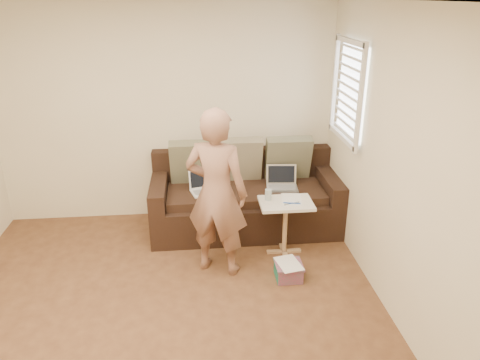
{
  "coord_description": "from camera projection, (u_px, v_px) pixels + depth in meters",
  "views": [
    {
      "loc": [
        0.35,
        -3.05,
        2.65
      ],
      "look_at": [
        0.8,
        1.4,
        0.78
      ],
      "focal_mm": 33.55,
      "sensor_mm": 36.0,
      "label": 1
    }
  ],
  "objects": [
    {
      "name": "floor",
      "position": [
        163.0,
        332.0,
        3.79
      ],
      "size": [
        4.5,
        4.5,
        0.0
      ],
      "primitive_type": "plane",
      "color": "#4E2F1C",
      "rests_on": "ground"
    },
    {
      "name": "ceiling",
      "position": [
        135.0,
        1.0,
        2.78
      ],
      "size": [
        4.5,
        4.5,
        0.0
      ],
      "primitive_type": "plane",
      "rotation": [
        3.14,
        0.0,
        0.0
      ],
      "color": "white",
      "rests_on": "wall_back"
    },
    {
      "name": "wall_back",
      "position": [
        166.0,
        115.0,
        5.35
      ],
      "size": [
        4.0,
        0.0,
        4.0
      ],
      "primitive_type": "plane",
      "rotation": [
        1.57,
        0.0,
        0.0
      ],
      "color": "beige",
      "rests_on": "ground"
    },
    {
      "name": "wall_right",
      "position": [
        412.0,
        181.0,
        3.47
      ],
      "size": [
        0.0,
        4.5,
        4.5
      ],
      "primitive_type": "plane",
      "rotation": [
        1.57,
        0.0,
        -1.57
      ],
      "color": "beige",
      "rests_on": "ground"
    },
    {
      "name": "window_blinds",
      "position": [
        348.0,
        91.0,
        4.69
      ],
      "size": [
        0.12,
        0.88,
        1.08
      ],
      "primitive_type": null,
      "color": "white",
      "rests_on": "wall_right"
    },
    {
      "name": "sofa",
      "position": [
        245.0,
        195.0,
        5.33
      ],
      "size": [
        2.2,
        0.95,
        0.85
      ],
      "primitive_type": null,
      "color": "black",
      "rests_on": "ground"
    },
    {
      "name": "pillow_left",
      "position": [
        193.0,
        162.0,
        5.32
      ],
      "size": [
        0.55,
        0.29,
        0.57
      ],
      "primitive_type": null,
      "rotation": [
        0.28,
        0.0,
        0.0
      ],
      "color": "#5D5F46",
      "rests_on": "sofa"
    },
    {
      "name": "pillow_mid",
      "position": [
        239.0,
        160.0,
        5.41
      ],
      "size": [
        0.55,
        0.27,
        0.57
      ],
      "primitive_type": null,
      "rotation": [
        0.24,
        0.0,
        0.0
      ],
      "color": "#777455",
      "rests_on": "sofa"
    },
    {
      "name": "pillow_right",
      "position": [
        288.0,
        158.0,
        5.46
      ],
      "size": [
        0.55,
        0.28,
        0.57
      ],
      "primitive_type": null,
      "rotation": [
        0.26,
        0.0,
        0.0
      ],
      "color": "#5D5F46",
      "rests_on": "sofa"
    },
    {
      "name": "laptop_silver",
      "position": [
        282.0,
        189.0,
        5.26
      ],
      "size": [
        0.38,
        0.29,
        0.24
      ],
      "primitive_type": null,
      "rotation": [
        0.0,
        0.0,
        -0.1
      ],
      "color": "#B7BABC",
      "rests_on": "sofa"
    },
    {
      "name": "laptop_white",
      "position": [
        206.0,
        193.0,
        5.17
      ],
      "size": [
        0.39,
        0.33,
        0.25
      ],
      "primitive_type": null,
      "rotation": [
        0.0,
        0.0,
        0.27
      ],
      "color": "white",
      "rests_on": "sofa"
    },
    {
      "name": "person",
      "position": [
        217.0,
        193.0,
        4.34
      ],
      "size": [
        0.74,
        0.63,
        1.71
      ],
      "primitive_type": "imported",
      "rotation": [
        0.0,
        0.0,
        2.75
      ],
      "color": "#8D5A4D",
      "rests_on": "ground"
    },
    {
      "name": "side_table",
      "position": [
        285.0,
        227.0,
        4.84
      ],
      "size": [
        0.56,
        0.39,
        0.62
      ],
      "primitive_type": null,
      "color": "silver",
      "rests_on": "ground"
    },
    {
      "name": "drinking_glass",
      "position": [
        268.0,
        195.0,
        4.74
      ],
      "size": [
        0.07,
        0.07,
        0.12
      ],
      "primitive_type": null,
      "color": "silver",
      "rests_on": "side_table"
    },
    {
      "name": "scissors",
      "position": [
        292.0,
        203.0,
        4.67
      ],
      "size": [
        0.19,
        0.13,
        0.02
      ],
      "primitive_type": null,
      "rotation": [
        0.0,
        0.0,
        -0.16
      ],
      "color": "silver",
      "rests_on": "side_table"
    },
    {
      "name": "paper_on_table",
      "position": [
        292.0,
        199.0,
        4.77
      ],
      "size": [
        0.25,
        0.33,
        0.0
      ],
      "primitive_type": null,
      "rotation": [
        0.0,
        0.0,
        -0.14
      ],
      "color": "white",
      "rests_on": "side_table"
    },
    {
      "name": "striped_box",
      "position": [
        288.0,
        271.0,
        4.48
      ],
      "size": [
        0.27,
        0.27,
        0.17
      ],
      "primitive_type": null,
      "color": "#D92065",
      "rests_on": "ground"
    }
  ]
}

